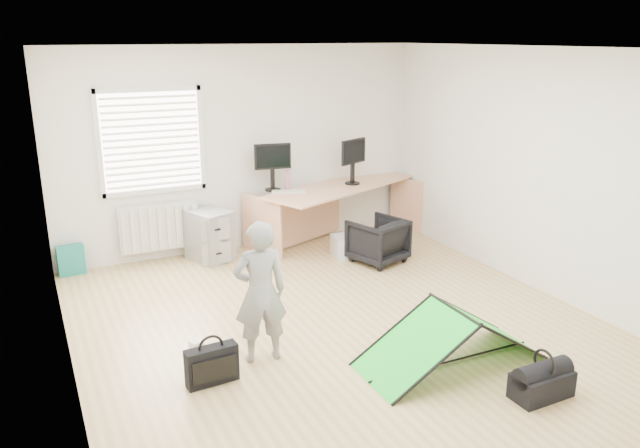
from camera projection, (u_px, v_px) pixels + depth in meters
name	position (u px, v px, depth m)	size (l,w,h in m)	color
ground	(337.00, 324.00, 6.33)	(5.50, 5.50, 0.00)	tan
back_wall	(243.00, 149.00, 8.31)	(5.00, 0.02, 2.70)	silver
window	(152.00, 141.00, 7.71)	(1.20, 0.06, 1.20)	silver
radiator	(159.00, 227.00, 8.00)	(1.00, 0.12, 0.60)	silver
desk	(341.00, 214.00, 8.73)	(2.39, 0.76, 0.82)	tan
filing_cabinet	(210.00, 235.00, 8.06)	(0.42, 0.56, 0.65)	#949699
monitor_left	(272.00, 173.00, 8.27)	(0.49, 0.11, 0.46)	black
monitor_right	(353.00, 168.00, 8.63)	(0.48, 0.11, 0.46)	black
keyboard	(289.00, 192.00, 8.24)	(0.44, 0.15, 0.02)	beige
thermos	(287.00, 179.00, 8.40)	(0.07, 0.07, 0.25)	#C56E83
office_chair	(378.00, 241.00, 7.98)	(0.61, 0.63, 0.58)	black
person	(260.00, 292.00, 5.46)	(0.48, 0.31, 1.30)	gray
kite	(453.00, 336.00, 5.50)	(1.69, 0.74, 0.52)	#13C823
storage_crate	(352.00, 246.00, 8.24)	(0.51, 0.35, 0.28)	#B9BBC2
tote_bag	(71.00, 260.00, 7.59)	(0.31, 0.14, 0.37)	#1C7B72
laptop_bag	(212.00, 365.00, 5.21)	(0.44, 0.13, 0.33)	black
white_box	(196.00, 346.00, 5.77)	(0.10, 0.10, 0.10)	silver
duffel_bag	(542.00, 385.00, 5.02)	(0.50, 0.26, 0.22)	black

